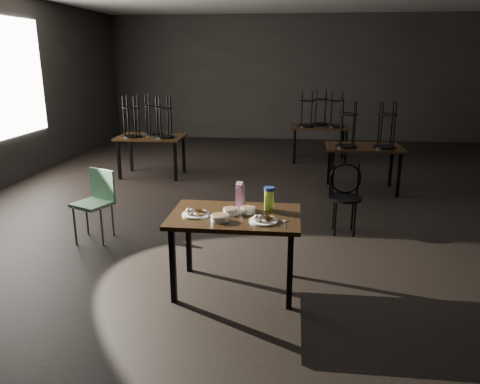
# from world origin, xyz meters

# --- Properties ---
(room) EXTENTS (12.00, 12.04, 3.22)m
(room) POSITION_xyz_m (-0.06, 0.01, 2.33)
(room) COLOR black
(room) RESTS_ON ground
(main_table) EXTENTS (1.20, 0.80, 0.75)m
(main_table) POSITION_xyz_m (-0.64, -2.59, 0.67)
(main_table) COLOR black
(main_table) RESTS_ON ground
(plate_left) EXTENTS (0.25, 0.25, 0.08)m
(plate_left) POSITION_xyz_m (-1.00, -2.65, 0.77)
(plate_left) COLOR white
(plate_left) RESTS_ON main_table
(plate_right) EXTENTS (0.25, 0.25, 0.08)m
(plate_right) POSITION_xyz_m (-0.37, -2.76, 0.77)
(plate_right) COLOR white
(plate_right) RESTS_ON main_table
(bowl_near) EXTENTS (0.14, 0.14, 0.06)m
(bowl_near) POSITION_xyz_m (-0.68, -2.58, 0.78)
(bowl_near) COLOR white
(bowl_near) RESTS_ON main_table
(bowl_far) EXTENTS (0.14, 0.14, 0.05)m
(bowl_far) POSITION_xyz_m (-0.53, -2.53, 0.78)
(bowl_far) COLOR white
(bowl_far) RESTS_ON main_table
(bowl_big) EXTENTS (0.16, 0.16, 0.05)m
(bowl_big) POSITION_xyz_m (-0.76, -2.78, 0.78)
(bowl_big) COLOR white
(bowl_big) RESTS_ON main_table
(juice_carton) EXTENTS (0.08, 0.08, 0.26)m
(juice_carton) POSITION_xyz_m (-0.62, -2.40, 0.87)
(juice_carton) COLOR #8B196E
(juice_carton) RESTS_ON main_table
(water_bottle) EXTENTS (0.13, 0.13, 0.22)m
(water_bottle) POSITION_xyz_m (-0.34, -2.42, 0.86)
(water_bottle) COLOR #A8D53E
(water_bottle) RESTS_ON main_table
(spoon) EXTENTS (0.05, 0.21, 0.01)m
(spoon) POSITION_xyz_m (-0.18, -2.73, 0.75)
(spoon) COLOR silver
(spoon) RESTS_ON main_table
(bentwood_chair) EXTENTS (0.41, 0.41, 0.87)m
(bentwood_chair) POSITION_xyz_m (0.53, -0.91, 0.52)
(bentwood_chair) COLOR black
(bentwood_chair) RESTS_ON ground
(school_chair) EXTENTS (0.52, 0.52, 0.85)m
(school_chair) POSITION_xyz_m (-2.46, -1.50, 0.51)
(school_chair) COLOR #6FAD81
(school_chair) RESTS_ON ground
(bg_table_left) EXTENTS (1.20, 0.80, 1.48)m
(bg_table_left) POSITION_xyz_m (-2.72, 1.61, 0.78)
(bg_table_left) COLOR black
(bg_table_left) RESTS_ON ground
(bg_table_right) EXTENTS (1.20, 0.80, 1.48)m
(bg_table_right) POSITION_xyz_m (1.01, 1.02, 0.75)
(bg_table_right) COLOR black
(bg_table_right) RESTS_ON ground
(bg_table_far) EXTENTS (1.20, 0.80, 1.48)m
(bg_table_far) POSITION_xyz_m (0.42, 3.29, 0.78)
(bg_table_far) COLOR black
(bg_table_far) RESTS_ON ground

